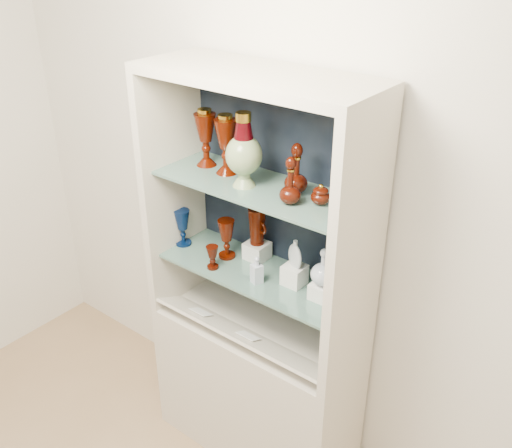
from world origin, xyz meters
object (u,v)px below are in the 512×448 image
Objects in this scene: clear_square_bottle at (257,270)px; ruby_decanter_b at (297,167)px; lidded_bowl at (321,194)px; ruby_goblet_tall at (227,239)px; pedestal_lamp_right at (226,144)px; ruby_decanter_a at (291,178)px; ruby_pitcher at (257,226)px; cameo_medallion at (349,273)px; cobalt_goblet at (183,227)px; enamel_urn at (244,150)px; clear_round_decanter at (324,268)px; flat_flask at (295,253)px; ruby_goblet_small at (212,257)px; pedestal_lamp_left at (206,138)px.

ruby_decanter_b is at bearing 42.36° from clear_square_bottle.
lidded_bowl is (0.13, -0.03, -0.07)m from ruby_decanter_b.
ruby_goblet_tall is at bearing 179.31° from lidded_bowl.
pedestal_lamp_right is 1.21× the size of ruby_decanter_a.
cameo_medallion is at bearing 10.51° from ruby_pitcher.
ruby_decanter_b is at bearing 5.74° from cobalt_goblet.
lidded_bowl is at bearing -11.60° from ruby_decanter_b.
enamel_urn is 1.70× the size of cobalt_goblet.
lidded_bowl is 0.82m from cobalt_goblet.
ruby_decanter_b is 1.65× the size of cameo_medallion.
lidded_bowl reaches higher than ruby_pitcher.
cameo_medallion is (0.11, 0.00, 0.02)m from clear_round_decanter.
flat_flask is (0.37, -0.00, -0.40)m from pedestal_lamp_right.
cobalt_goblet is 1.64× the size of ruby_goblet_small.
pedestal_lamp_right reaches higher than flat_flask.
ruby_decanter_b reaches higher than cobalt_goblet.
ruby_decanter_a is at bearing -11.83° from pedestal_lamp_right.
enamel_urn is at bearing -1.46° from cobalt_goblet.
pedestal_lamp_left is at bearing 157.26° from cameo_medallion.
ruby_goblet_tall is 0.64m from cameo_medallion.
ruby_decanter_a reaches higher than ruby_goblet_tall.
ruby_goblet_tall is (0.13, -0.02, -0.45)m from pedestal_lamp_left.
pedestal_lamp_right is at bearing 63.48° from ruby_goblet_tall.
pedestal_lamp_right is 2.03× the size of clear_square_bottle.
ruby_decanter_b reaches higher than clear_square_bottle.
pedestal_lamp_right is at bearing 158.24° from enamel_urn.
cobalt_goblet is 1.42× the size of clear_square_bottle.
ruby_pitcher is (-0.03, 0.13, -0.41)m from enamel_urn.
ruby_goblet_small is at bearing -83.12° from ruby_goblet_tall.
ruby_decanter_a is 1.60× the size of cameo_medallion.
ruby_decanter_b is (0.35, 0.01, -0.02)m from pedestal_lamp_right.
clear_square_bottle is (0.12, -0.16, -0.10)m from ruby_pitcher.
clear_round_decanter reaches higher than clear_square_bottle.
enamel_urn reaches higher than pedestal_lamp_left.
pedestal_lamp_left is 1.45× the size of ruby_pitcher.
pedestal_lamp_right is 2.33× the size of ruby_goblet_small.
lidded_bowl is at bearing 17.19° from flat_flask.
pedestal_lamp_right is 0.49m from lidded_bowl.
pedestal_lamp_left is at bearing 169.47° from ruby_decanter_a.
ruby_goblet_tall is at bearing -155.81° from flat_flask.
clear_square_bottle is at bearing -122.85° from flat_flask.
ruby_decanter_b is 1.16× the size of ruby_goblet_tall.
enamel_urn is 0.57m from clear_round_decanter.
ruby_decanter_a reaches higher than cobalt_goblet.
lidded_bowl is (0.61, -0.03, -0.08)m from pedestal_lamp_left.
pedestal_lamp_left is 0.98× the size of pedestal_lamp_right.
ruby_goblet_tall is 0.26m from clear_square_bottle.
ruby_goblet_tall is (-0.39, 0.07, -0.43)m from ruby_decanter_a.
lidded_bowl is 0.55× the size of clear_round_decanter.
flat_flask is (0.37, 0.01, 0.06)m from ruby_goblet_tall.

